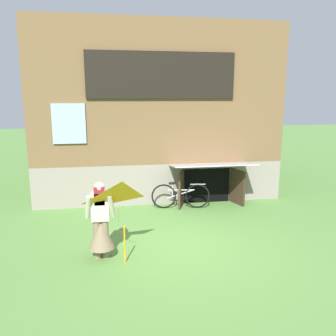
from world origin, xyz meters
TOP-DOWN VIEW (x-y plane):
  - ground_plane at (0.00, 0.00)m, footprint 60.00×60.00m
  - log_house at (0.00, 5.67)m, footprint 7.48×6.46m
  - person at (-1.68, -0.29)m, footprint 0.61×0.52m
  - kite at (-1.25, -0.84)m, footprint 1.05×1.05m
  - bicycle_silver at (0.48, 2.54)m, footprint 1.68×0.27m

SIDE VIEW (x-z plane):
  - ground_plane at x=0.00m, z-range 0.00..0.00m
  - bicycle_silver at x=0.48m, z-range -0.01..0.76m
  - person at x=-1.68m, z-range -0.13..1.45m
  - kite at x=-1.25m, z-range 0.49..2.07m
  - log_house at x=0.00m, z-range 0.00..5.32m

